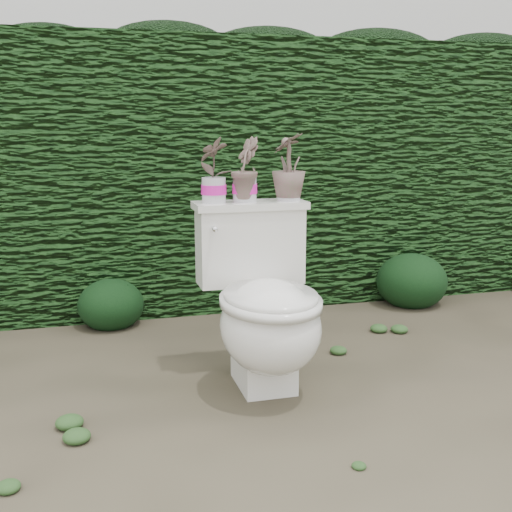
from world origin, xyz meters
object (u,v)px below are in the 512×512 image
object	(u,v)px
potted_plant_left	(214,172)
potted_plant_right	(289,169)
potted_plant_center	(245,171)
toilet	(265,308)

from	to	relation	value
potted_plant_left	potted_plant_right	world-z (taller)	potted_plant_right
potted_plant_left	potted_plant_center	bearing A→B (deg)	145.52
toilet	potted_plant_center	bearing A→B (deg)	95.71
toilet	potted_plant_left	world-z (taller)	potted_plant_left
toilet	potted_plant_center	world-z (taller)	potted_plant_center
potted_plant_left	potted_plant_right	distance (m)	0.34
potted_plant_left	potted_plant_center	distance (m)	0.14
potted_plant_center	potted_plant_right	distance (m)	0.20
toilet	potted_plant_right	world-z (taller)	potted_plant_right
potted_plant_center	potted_plant_left	bearing A→B (deg)	107.94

